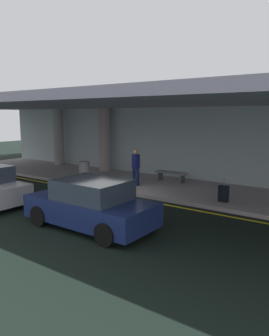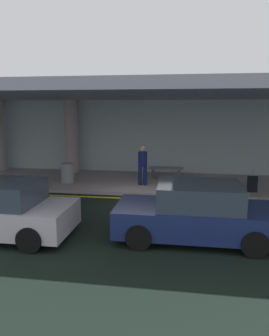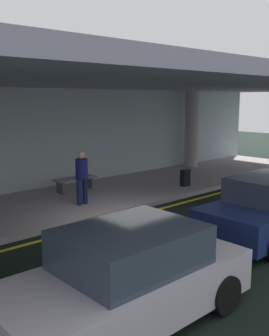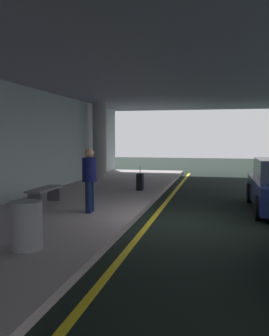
# 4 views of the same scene
# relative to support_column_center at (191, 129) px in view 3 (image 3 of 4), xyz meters

# --- Properties ---
(ground_plane) EXTENTS (60.00, 60.00, 0.00)m
(ground_plane) POSITION_rel_support_column_center_xyz_m (-8.00, -4.59, -1.97)
(ground_plane) COLOR black
(sidewalk) EXTENTS (26.00, 4.20, 0.15)m
(sidewalk) POSITION_rel_support_column_center_xyz_m (-8.00, -1.49, -1.90)
(sidewalk) COLOR #A29698
(sidewalk) RESTS_ON ground
(lane_stripe_yellow) EXTENTS (26.00, 0.14, 0.01)m
(lane_stripe_yellow) POSITION_rel_support_column_center_xyz_m (-8.00, -3.96, -1.97)
(lane_stripe_yellow) COLOR yellow
(lane_stripe_yellow) RESTS_ON ground
(support_column_center) EXTENTS (0.67, 0.67, 3.65)m
(support_column_center) POSITION_rel_support_column_center_xyz_m (0.00, 0.00, 0.00)
(support_column_center) COLOR #9C9695
(support_column_center) RESTS_ON sidewalk
(ceiling_overhang) EXTENTS (28.00, 13.20, 0.30)m
(ceiling_overhang) POSITION_rel_support_column_center_xyz_m (-8.00, -1.99, 1.97)
(ceiling_overhang) COLOR #8D8AA1
(ceiling_overhang) RESTS_ON support_column_far_left
(terminal_back_wall) EXTENTS (26.00, 0.30, 3.80)m
(terminal_back_wall) POSITION_rel_support_column_center_xyz_m (-8.00, 0.76, -0.07)
(terminal_back_wall) COLOR #AABABE
(terminal_back_wall) RESTS_ON ground
(car_silver) EXTENTS (4.10, 1.92, 1.50)m
(car_silver) POSITION_rel_support_column_center_xyz_m (-11.25, -8.04, -1.26)
(car_silver) COLOR #BAB3C1
(car_silver) RESTS_ON ground
(traveler_with_luggage) EXTENTS (0.38, 0.38, 1.68)m
(traveler_with_luggage) POSITION_rel_support_column_center_xyz_m (-8.07, -2.32, -0.86)
(traveler_with_luggage) COLOR #121C43
(traveler_with_luggage) RESTS_ON sidewalk
(suitcase_upright_primary) EXTENTS (0.36, 0.22, 0.90)m
(suitcase_upright_primary) POSITION_rel_support_column_center_xyz_m (-3.66, -2.75, -1.51)
(suitcase_upright_primary) COLOR black
(suitcase_upright_primary) RESTS_ON sidewalk
(bench_metal) EXTENTS (1.60, 0.50, 0.48)m
(bench_metal) POSITION_rel_support_column_center_xyz_m (-7.17, -0.60, -1.47)
(bench_metal) COLOR slate
(bench_metal) RESTS_ON sidewalk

